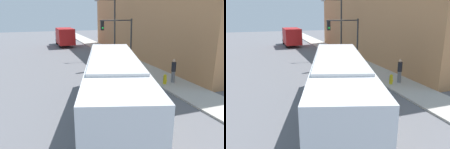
{
  "view_description": "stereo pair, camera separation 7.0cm",
  "coord_description": "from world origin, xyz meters",
  "views": [
    {
      "loc": [
        -3.98,
        -9.95,
        5.26
      ],
      "look_at": [
        0.74,
        3.13,
        1.36
      ],
      "focal_mm": 35.0,
      "sensor_mm": 36.0,
      "label": 1
    },
    {
      "loc": [
        -3.91,
        -9.97,
        5.26
      ],
      "look_at": [
        0.74,
        3.13,
        1.36
      ],
      "focal_mm": 35.0,
      "sensor_mm": 36.0,
      "label": 2
    }
  ],
  "objects": [
    {
      "name": "ground_plane",
      "position": [
        0.0,
        0.0,
        0.0
      ],
      "size": [
        120.0,
        120.0,
        0.0
      ],
      "primitive_type": "plane",
      "color": "slate"
    },
    {
      "name": "sidewalk",
      "position": [
        5.87,
        20.0,
        0.06
      ],
      "size": [
        2.75,
        70.0,
        0.12
      ],
      "color": "#B7B2A8",
      "rests_on": "ground_plane"
    },
    {
      "name": "building_facade",
      "position": [
        10.25,
        14.92,
        5.32
      ],
      "size": [
        6.0,
        27.84,
        10.64
      ],
      "color": "#B27A4C",
      "rests_on": "ground_plane"
    },
    {
      "name": "city_bus",
      "position": [
        -0.26,
        0.14,
        1.82
      ],
      "size": [
        5.85,
        11.69,
        3.15
      ],
      "rotation": [
        0.0,
        0.0,
        -0.3
      ],
      "color": "silver",
      "rests_on": "ground_plane"
    },
    {
      "name": "delivery_truck",
      "position": [
        1.01,
        27.19,
        1.6
      ],
      "size": [
        2.47,
        7.04,
        2.93
      ],
      "color": "#B21919",
      "rests_on": "ground_plane"
    },
    {
      "name": "fire_hydrant",
      "position": [
        5.1,
        3.47,
        0.49
      ],
      "size": [
        0.26,
        0.35,
        0.75
      ],
      "color": "gold",
      "rests_on": "sidewalk"
    },
    {
      "name": "traffic_light_pole",
      "position": [
        4.05,
        10.01,
        3.35
      ],
      "size": [
        3.28,
        0.35,
        4.65
      ],
      "color": "#2D2D2D",
      "rests_on": "sidewalk"
    },
    {
      "name": "parking_meter",
      "position": [
        5.1,
        10.22,
        0.99
      ],
      "size": [
        0.14,
        0.14,
        1.27
      ],
      "color": "#2D2D2D",
      "rests_on": "sidewalk"
    },
    {
      "name": "street_lamp",
      "position": [
        5.0,
        14.95,
        4.16
      ],
      "size": [
        2.55,
        0.28,
        6.75
      ],
      "color": "#2D2D2D",
      "rests_on": "sidewalk"
    },
    {
      "name": "pedestrian_near_corner",
      "position": [
        5.91,
        3.62,
        1.06
      ],
      "size": [
        0.34,
        0.34,
        1.82
      ],
      "color": "slate",
      "rests_on": "sidewalk"
    }
  ]
}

